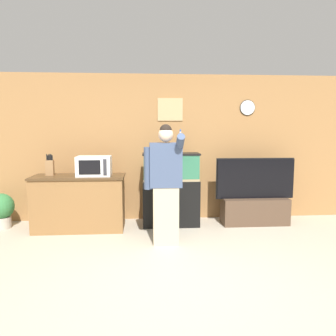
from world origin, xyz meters
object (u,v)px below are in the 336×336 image
at_px(aquarium_on_stand, 171,189).
at_px(person_standing, 165,183).
at_px(microwave, 94,166).
at_px(counter_island, 79,203).
at_px(knife_block, 50,167).
at_px(potted_plant, 1,209).
at_px(tv_on_stand, 255,204).

height_order(aquarium_on_stand, person_standing, person_standing).
bearing_deg(microwave, counter_island, 172.15).
bearing_deg(knife_block, counter_island, -5.86).
distance_m(person_standing, potted_plant, 2.88).
relative_size(aquarium_on_stand, tv_on_stand, 0.91).
bearing_deg(aquarium_on_stand, potted_plant, 179.32).
relative_size(tv_on_stand, potted_plant, 2.33).
relative_size(knife_block, potted_plant, 0.59).
height_order(aquarium_on_stand, potted_plant, aquarium_on_stand).
bearing_deg(potted_plant, counter_island, -6.79).
xyz_separation_m(person_standing, potted_plant, (-2.66, 0.94, -0.57)).
xyz_separation_m(counter_island, aquarium_on_stand, (1.51, 0.12, 0.17)).
distance_m(counter_island, aquarium_on_stand, 1.52).
xyz_separation_m(tv_on_stand, person_standing, (-1.61, -0.89, 0.55)).
bearing_deg(person_standing, potted_plant, 160.51).
relative_size(aquarium_on_stand, potted_plant, 2.12).
relative_size(tv_on_stand, person_standing, 0.80).
distance_m(microwave, tv_on_stand, 2.80).
xyz_separation_m(microwave, aquarium_on_stand, (1.25, 0.16, -0.43)).
height_order(counter_island, microwave, microwave).
bearing_deg(microwave, knife_block, 173.42).
bearing_deg(aquarium_on_stand, microwave, -172.77).
bearing_deg(aquarium_on_stand, counter_island, -175.34).
bearing_deg(person_standing, tv_on_stand, 29.05).
height_order(microwave, tv_on_stand, microwave).
bearing_deg(counter_island, tv_on_stand, 2.07).
xyz_separation_m(knife_block, tv_on_stand, (3.42, 0.06, -0.68)).
relative_size(counter_island, microwave, 2.75).
height_order(counter_island, knife_block, knife_block).
relative_size(counter_island, potted_plant, 2.52).
bearing_deg(potted_plant, microwave, -6.96).
relative_size(microwave, person_standing, 0.31).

